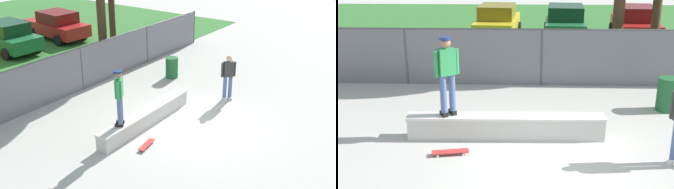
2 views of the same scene
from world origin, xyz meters
TOP-DOWN VIEW (x-y plane):
  - ground_plane at (0.00, 0.00)m, footprint 80.00×80.00m
  - grass_strip at (0.00, 15.70)m, footprint 29.43×20.00m
  - concrete_ledge at (-1.00, 1.23)m, footprint 4.62×0.57m
  - skateboarder at (-2.33, 1.20)m, footprint 0.52×0.42m
  - skateboard at (-2.18, 0.29)m, footprint 0.82×0.34m
  - chainlink_fence at (-0.00, 5.40)m, footprint 17.50×0.07m
  - car_yellow at (-1.78, 12.70)m, footprint 2.27×4.33m
  - car_green at (1.43, 12.60)m, footprint 2.27×4.33m
  - car_red at (4.70, 12.46)m, footprint 2.27×4.33m
  - trash_bin at (3.34, 3.18)m, footprint 0.56×0.56m

SIDE VIEW (x-z plane):
  - ground_plane at x=0.00m, z-range 0.00..0.00m
  - grass_strip at x=0.00m, z-range 0.00..0.02m
  - skateboard at x=-2.18m, z-range 0.03..0.12m
  - concrete_ledge at x=-1.00m, z-range 0.00..0.57m
  - trash_bin at x=3.34m, z-range 0.00..0.93m
  - car_yellow at x=-1.78m, z-range 0.01..1.67m
  - car_green at x=1.43m, z-range 0.01..1.67m
  - car_red at x=4.70m, z-range 0.01..1.67m
  - chainlink_fence at x=0.00m, z-range 0.08..1.93m
  - skateboarder at x=-2.33m, z-range 0.68..2.52m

